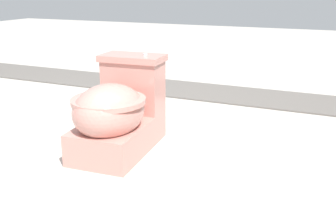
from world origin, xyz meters
TOP-DOWN VIEW (x-y plane):
  - ground_plane at (0.00, 0.00)m, footprint 14.00×14.00m
  - gravel_strip at (-1.27, 0.50)m, footprint 0.56×8.00m
  - toilet at (0.11, 0.08)m, footprint 0.65×0.42m

SIDE VIEW (x-z plane):
  - ground_plane at x=0.00m, z-range 0.00..0.00m
  - gravel_strip at x=-1.27m, z-range 0.00..0.01m
  - toilet at x=0.11m, z-range -0.04..0.48m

